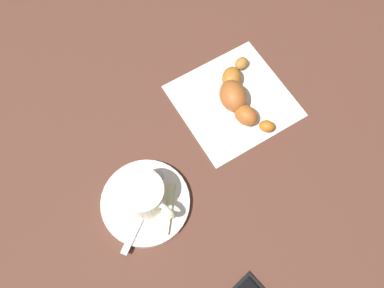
# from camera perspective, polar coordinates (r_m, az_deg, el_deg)

# --- Properties ---
(ground_plane) EXTENTS (1.80, 1.80, 0.00)m
(ground_plane) POSITION_cam_1_polar(r_m,az_deg,el_deg) (0.59, 0.66, -1.64)
(ground_plane) COLOR #543025
(saucer) EXTENTS (0.12, 0.12, 0.01)m
(saucer) POSITION_cam_1_polar(r_m,az_deg,el_deg) (0.56, -6.49, -8.11)
(saucer) COLOR silver
(saucer) RESTS_ON ground
(espresso_cup) EXTENTS (0.06, 0.08, 0.05)m
(espresso_cup) POSITION_cam_1_polar(r_m,az_deg,el_deg) (0.54, -6.64, -7.16)
(espresso_cup) COLOR silver
(espresso_cup) RESTS_ON saucer
(teaspoon) EXTENTS (0.11, 0.08, 0.01)m
(teaspoon) POSITION_cam_1_polar(r_m,az_deg,el_deg) (0.56, -5.90, -7.51)
(teaspoon) COLOR silver
(teaspoon) RESTS_ON saucer
(sugar_packet) EXTENTS (0.06, 0.06, 0.01)m
(sugar_packet) POSITION_cam_1_polar(r_m,az_deg,el_deg) (0.55, -3.80, -8.96)
(sugar_packet) COLOR beige
(sugar_packet) RESTS_ON saucer
(napkin) EXTENTS (0.17, 0.17, 0.00)m
(napkin) POSITION_cam_1_polar(r_m,az_deg,el_deg) (0.63, 5.81, 6.03)
(napkin) COLOR silver
(napkin) RESTS_ON ground
(croissant) EXTENTS (0.09, 0.13, 0.04)m
(croissant) POSITION_cam_1_polar(r_m,az_deg,el_deg) (0.61, 6.30, 6.70)
(croissant) COLOR #B47030
(croissant) RESTS_ON napkin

